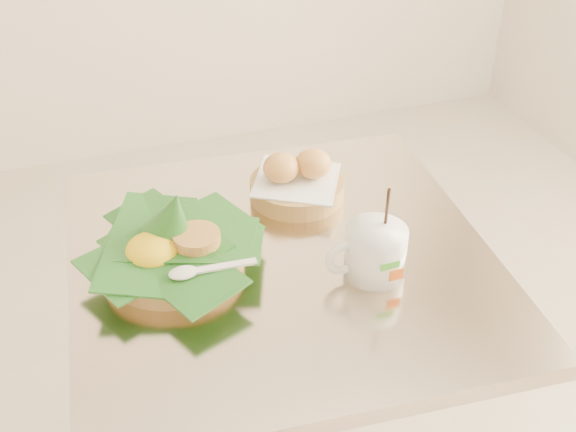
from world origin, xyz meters
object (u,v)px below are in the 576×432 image
object	(u,v)px
cafe_table	(282,348)
rice_basket	(172,245)
bread_basket	(297,181)
coffee_mug	(374,251)

from	to	relation	value
cafe_table	rice_basket	distance (m)	0.32
rice_basket	bread_basket	bearing A→B (deg)	26.37
bread_basket	coffee_mug	distance (m)	0.26
rice_basket	bread_basket	size ratio (longest dim) A/B	1.43
cafe_table	coffee_mug	distance (m)	0.31
rice_basket	coffee_mug	distance (m)	0.33
cafe_table	bread_basket	distance (m)	0.31
rice_basket	bread_basket	xyz separation A→B (m)	(0.26, 0.13, -0.01)
cafe_table	rice_basket	size ratio (longest dim) A/B	2.58
cafe_table	coffee_mug	size ratio (longest dim) A/B	4.40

